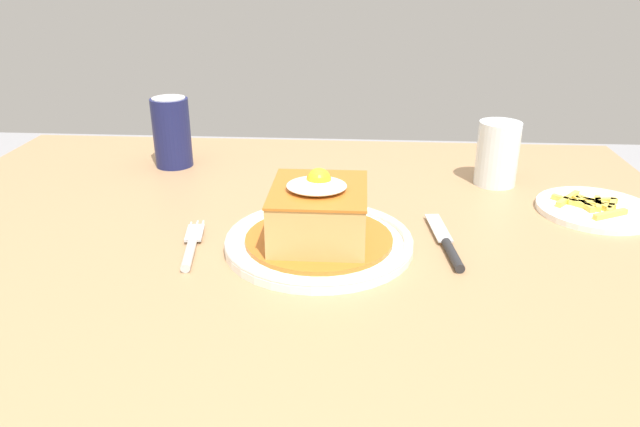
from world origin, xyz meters
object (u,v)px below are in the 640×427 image
main_plate (319,241)px  drinking_glass (497,158)px  side_plate_fries (595,208)px  fork (191,247)px  soda_can (172,132)px  knife (448,247)px

main_plate → drinking_glass: (0.27, 0.26, 0.04)m
main_plate → side_plate_fries: size_ratio=1.43×
fork → side_plate_fries: (0.56, 0.17, -0.00)m
soda_can → drinking_glass: bearing=-5.8°
main_plate → knife: main_plate is taller
knife → soda_can: bearing=145.1°
main_plate → fork: bearing=-172.4°
soda_can → drinking_glass: (0.56, -0.06, -0.02)m
fork → drinking_glass: size_ratio=1.35×
side_plate_fries → drinking_glass: bearing=138.0°
side_plate_fries → main_plate: bearing=-159.7°
knife → drinking_glass: 0.28m
knife → fork: bearing=-175.7°
fork → drinking_glass: (0.44, 0.28, 0.04)m
soda_can → side_plate_fries: soda_can is taller
main_plate → knife: (0.17, 0.00, -0.00)m
knife → soda_can: (-0.45, 0.32, 0.06)m
drinking_glass → side_plate_fries: 0.17m
soda_can → fork: bearing=-70.3°
knife → drinking_glass: (0.11, 0.26, 0.04)m
drinking_glass → knife: bearing=-112.7°
main_plate → knife: size_ratio=1.47×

